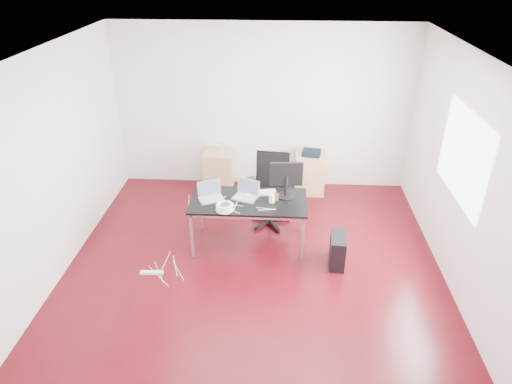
# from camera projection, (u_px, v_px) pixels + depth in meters

# --- Properties ---
(room_shell) EXTENTS (5.00, 5.00, 5.00)m
(room_shell) POSITION_uv_depth(u_px,v_px,m) (256.00, 173.00, 5.48)
(room_shell) COLOR #3C060D
(room_shell) RESTS_ON ground
(desk) EXTENTS (1.60, 0.80, 0.73)m
(desk) POSITION_uv_depth(u_px,v_px,m) (249.00, 203.00, 6.30)
(desk) COLOR black
(desk) RESTS_ON ground
(office_chair) EXTENTS (0.53, 0.55, 1.08)m
(office_chair) POSITION_uv_depth(u_px,v_px,m) (271.00, 186.00, 6.91)
(office_chair) COLOR black
(office_chair) RESTS_ON ground
(filing_cabinet_left) EXTENTS (0.50, 0.50, 0.70)m
(filing_cabinet_left) POSITION_uv_depth(u_px,v_px,m) (219.00, 170.00, 7.98)
(filing_cabinet_left) COLOR tan
(filing_cabinet_left) RESTS_ON ground
(filing_cabinet_right) EXTENTS (0.50, 0.50, 0.70)m
(filing_cabinet_right) POSITION_uv_depth(u_px,v_px,m) (309.00, 173.00, 7.90)
(filing_cabinet_right) COLOR tan
(filing_cabinet_right) RESTS_ON ground
(pc_tower) EXTENTS (0.24, 0.46, 0.44)m
(pc_tower) POSITION_uv_depth(u_px,v_px,m) (337.00, 250.00, 6.12)
(pc_tower) COLOR black
(pc_tower) RESTS_ON ground
(wastebasket) EXTENTS (0.24, 0.24, 0.28)m
(wastebasket) POSITION_uv_depth(u_px,v_px,m) (253.00, 186.00, 7.90)
(wastebasket) COLOR black
(wastebasket) RESTS_ON ground
(power_strip) EXTENTS (0.30, 0.07, 0.04)m
(power_strip) POSITION_uv_depth(u_px,v_px,m) (152.00, 273.00, 6.01)
(power_strip) COLOR white
(power_strip) RESTS_ON ground
(laptop_left) EXTENTS (0.40, 0.37, 0.23)m
(laptop_left) POSITION_uv_depth(u_px,v_px,m) (211.00, 195.00, 6.29)
(laptop_left) COLOR silver
(laptop_left) RESTS_ON desk
(laptop_right) EXTENTS (0.40, 0.36, 0.23)m
(laptop_right) POSITION_uv_depth(u_px,v_px,m) (246.00, 194.00, 6.32)
(laptop_right) COLOR silver
(laptop_right) RESTS_ON desk
(monitor) EXTENTS (0.45, 0.26, 0.51)m
(monitor) POSITION_uv_depth(u_px,v_px,m) (286.00, 178.00, 6.25)
(monitor) COLOR black
(monitor) RESTS_ON desk
(keyboard) EXTENTS (0.46, 0.22, 0.02)m
(keyboard) POSITION_uv_depth(u_px,v_px,m) (260.00, 192.00, 6.45)
(keyboard) COLOR white
(keyboard) RESTS_ON desk
(cup_white) EXTENTS (0.08, 0.08, 0.12)m
(cup_white) POSITION_uv_depth(u_px,v_px,m) (272.00, 198.00, 6.20)
(cup_white) COLOR white
(cup_white) RESTS_ON desk
(cup_brown) EXTENTS (0.09, 0.09, 0.10)m
(cup_brown) POSITION_uv_depth(u_px,v_px,m) (276.00, 197.00, 6.26)
(cup_brown) COLOR #582F1E
(cup_brown) RESTS_ON desk
(cable_coil) EXTENTS (0.24, 0.24, 0.11)m
(cable_coil) POSITION_uv_depth(u_px,v_px,m) (225.00, 207.00, 6.00)
(cable_coil) COLOR white
(cable_coil) RESTS_ON desk
(power_adapter) EXTENTS (0.09, 0.09, 0.03)m
(power_adapter) POSITION_uv_depth(u_px,v_px,m) (231.00, 205.00, 6.13)
(power_adapter) COLOR white
(power_adapter) RESTS_ON desk
(speaker) EXTENTS (0.10, 0.09, 0.18)m
(speaker) POSITION_uv_depth(u_px,v_px,m) (222.00, 148.00, 7.73)
(speaker) COLOR #9E9E9E
(speaker) RESTS_ON filing_cabinet_left
(navy_garment) EXTENTS (0.34, 0.29, 0.09)m
(navy_garment) POSITION_uv_depth(u_px,v_px,m) (311.00, 153.00, 7.67)
(navy_garment) COLOR black
(navy_garment) RESTS_ON filing_cabinet_right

